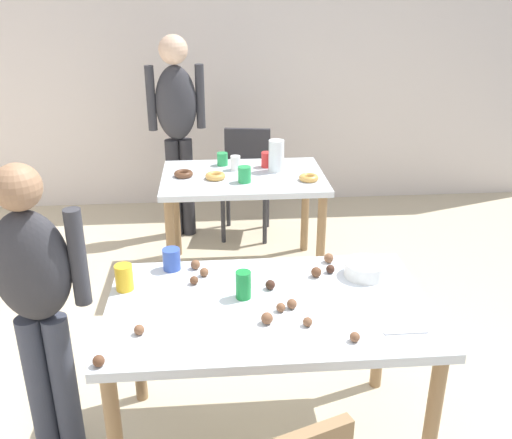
{
  "coord_description": "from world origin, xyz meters",
  "views": [
    {
      "loc": [
        -0.2,
        -2.04,
        1.99
      ],
      "look_at": [
        0.01,
        0.53,
        0.9
      ],
      "focal_mm": 39.65,
      "sensor_mm": 36.0,
      "label": 1
    }
  ],
  "objects_px": {
    "chair_far_table": "(246,176)",
    "dining_table_near": "(268,321)",
    "person_girl_near": "(36,294)",
    "person_adult_far": "(177,119)",
    "soda_can": "(243,285)",
    "pitcher_far": "(276,156)",
    "dining_table_far": "(243,190)",
    "mixing_bowl": "(365,269)"
  },
  "relations": [
    {
      "from": "mixing_bowl",
      "to": "person_adult_far",
      "type": "bearing_deg",
      "value": 113.13
    },
    {
      "from": "soda_can",
      "to": "pitcher_far",
      "type": "distance_m",
      "value": 1.74
    },
    {
      "from": "dining_table_far",
      "to": "chair_far_table",
      "type": "height_order",
      "value": "chair_far_table"
    },
    {
      "from": "mixing_bowl",
      "to": "chair_far_table",
      "type": "bearing_deg",
      "value": 100.07
    },
    {
      "from": "mixing_bowl",
      "to": "dining_table_far",
      "type": "bearing_deg",
      "value": 107.4
    },
    {
      "from": "dining_table_far",
      "to": "person_adult_far",
      "type": "height_order",
      "value": "person_adult_far"
    },
    {
      "from": "pitcher_far",
      "to": "dining_table_near",
      "type": "bearing_deg",
      "value": -97.59
    },
    {
      "from": "dining_table_near",
      "to": "chair_far_table",
      "type": "relative_size",
      "value": 1.55
    },
    {
      "from": "dining_table_far",
      "to": "soda_can",
      "type": "relative_size",
      "value": 9.19
    },
    {
      "from": "person_adult_far",
      "to": "dining_table_far",
      "type": "bearing_deg",
      "value": -56.49
    },
    {
      "from": "person_girl_near",
      "to": "person_adult_far",
      "type": "bearing_deg",
      "value": 78.58
    },
    {
      "from": "dining_table_far",
      "to": "soda_can",
      "type": "bearing_deg",
      "value": -93.48
    },
    {
      "from": "pitcher_far",
      "to": "person_girl_near",
      "type": "bearing_deg",
      "value": -124.82
    },
    {
      "from": "chair_far_table",
      "to": "person_adult_far",
      "type": "relative_size",
      "value": 0.53
    },
    {
      "from": "dining_table_far",
      "to": "pitcher_far",
      "type": "xyz_separation_m",
      "value": [
        0.24,
        0.08,
        0.22
      ]
    },
    {
      "from": "dining_table_near",
      "to": "person_girl_near",
      "type": "height_order",
      "value": "person_girl_near"
    },
    {
      "from": "chair_far_table",
      "to": "mixing_bowl",
      "type": "relative_size",
      "value": 4.55
    },
    {
      "from": "dining_table_far",
      "to": "chair_far_table",
      "type": "relative_size",
      "value": 1.29
    },
    {
      "from": "person_girl_near",
      "to": "soda_can",
      "type": "xyz_separation_m",
      "value": [
        0.85,
        0.0,
        0.0
      ]
    },
    {
      "from": "pitcher_far",
      "to": "soda_can",
      "type": "bearing_deg",
      "value": -101.15
    },
    {
      "from": "dining_table_near",
      "to": "person_girl_near",
      "type": "xyz_separation_m",
      "value": [
        -0.95,
        0.05,
        0.15
      ]
    },
    {
      "from": "person_girl_near",
      "to": "soda_can",
      "type": "distance_m",
      "value": 0.85
    },
    {
      "from": "person_adult_far",
      "to": "mixing_bowl",
      "type": "distance_m",
      "value": 2.41
    },
    {
      "from": "dining_table_near",
      "to": "person_adult_far",
      "type": "xyz_separation_m",
      "value": [
        -0.48,
        2.41,
        0.33
      ]
    },
    {
      "from": "person_girl_near",
      "to": "soda_can",
      "type": "bearing_deg",
      "value": 0.02
    },
    {
      "from": "chair_far_table",
      "to": "person_girl_near",
      "type": "bearing_deg",
      "value": -113.29
    },
    {
      "from": "mixing_bowl",
      "to": "soda_can",
      "type": "distance_m",
      "value": 0.59
    },
    {
      "from": "person_girl_near",
      "to": "person_adult_far",
      "type": "relative_size",
      "value": 0.84
    },
    {
      "from": "dining_table_near",
      "to": "pitcher_far",
      "type": "xyz_separation_m",
      "value": [
        0.24,
        1.77,
        0.2
      ]
    },
    {
      "from": "chair_far_table",
      "to": "dining_table_near",
      "type": "bearing_deg",
      "value": -91.6
    },
    {
      "from": "person_adult_far",
      "to": "mixing_bowl",
      "type": "relative_size",
      "value": 8.51
    },
    {
      "from": "dining_table_near",
      "to": "chair_far_table",
      "type": "xyz_separation_m",
      "value": [
        0.07,
        2.43,
        -0.16
      ]
    },
    {
      "from": "soda_can",
      "to": "pitcher_far",
      "type": "height_order",
      "value": "pitcher_far"
    },
    {
      "from": "person_adult_far",
      "to": "pitcher_far",
      "type": "xyz_separation_m",
      "value": [
        0.71,
        -0.64,
        -0.12
      ]
    },
    {
      "from": "soda_can",
      "to": "dining_table_far",
      "type": "bearing_deg",
      "value": 86.52
    },
    {
      "from": "dining_table_near",
      "to": "person_girl_near",
      "type": "relative_size",
      "value": 0.99
    },
    {
      "from": "dining_table_far",
      "to": "person_adult_far",
      "type": "bearing_deg",
      "value": 123.51
    },
    {
      "from": "dining_table_near",
      "to": "mixing_bowl",
      "type": "xyz_separation_m",
      "value": [
        0.46,
        0.2,
        0.12
      ]
    },
    {
      "from": "chair_far_table",
      "to": "person_adult_far",
      "type": "distance_m",
      "value": 0.73
    },
    {
      "from": "person_girl_near",
      "to": "pitcher_far",
      "type": "relative_size",
      "value": 6.15
    },
    {
      "from": "person_girl_near",
      "to": "soda_can",
      "type": "height_order",
      "value": "person_girl_near"
    },
    {
      "from": "dining_table_near",
      "to": "soda_can",
      "type": "distance_m",
      "value": 0.19
    }
  ]
}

